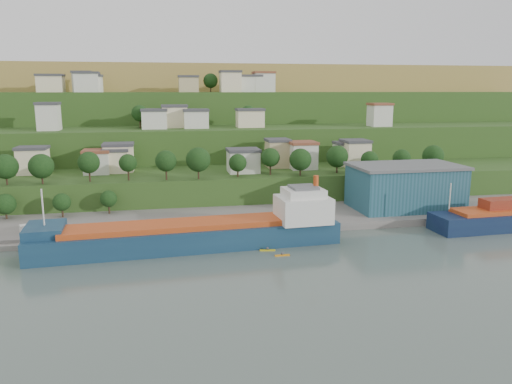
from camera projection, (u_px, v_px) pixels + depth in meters
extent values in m
plane|color=#4C5D55|center=(260.00, 255.00, 110.53)|extent=(500.00, 500.00, 0.00)
cube|color=slate|center=(310.00, 219.00, 141.12)|extent=(220.00, 26.00, 4.00)
cube|color=slate|center=(22.00, 240.00, 121.73)|extent=(40.00, 18.00, 2.40)
cube|color=#284719|center=(227.00, 201.00, 164.45)|extent=(260.00, 32.00, 20.00)
cube|color=#284719|center=(217.00, 184.00, 193.33)|extent=(280.00, 32.00, 44.00)
cube|color=#284719|center=(210.00, 172.00, 222.21)|extent=(300.00, 32.00, 70.00)
cube|color=olive|center=(198.00, 152.00, 293.46)|extent=(360.00, 120.00, 96.00)
cube|color=beige|center=(33.00, 162.00, 156.01)|extent=(8.76, 7.37, 7.73)
cube|color=#3F3F44|center=(32.00, 148.00, 155.15)|extent=(9.36, 7.97, 0.90)
cube|color=silver|center=(97.00, 163.00, 156.77)|extent=(7.73, 7.98, 6.68)
cube|color=brown|center=(96.00, 151.00, 156.01)|extent=(8.33, 8.58, 0.90)
cube|color=beige|center=(116.00, 162.00, 159.51)|extent=(7.63, 8.40, 6.80)
cube|color=#3F3F44|center=(116.00, 150.00, 158.74)|extent=(8.23, 9.00, 0.90)
cube|color=beige|center=(119.00, 159.00, 160.92)|extent=(9.06, 7.99, 8.32)
cube|color=#3F3F44|center=(118.00, 144.00, 160.00)|extent=(9.66, 8.59, 0.90)
cube|color=silver|center=(243.00, 162.00, 159.33)|extent=(9.60, 8.87, 6.70)
cube|color=#3F3F44|center=(243.00, 150.00, 158.57)|extent=(10.20, 9.47, 0.90)
cube|color=tan|center=(278.00, 154.00, 169.84)|extent=(7.33, 8.32, 8.79)
cube|color=#3F3F44|center=(278.00, 140.00, 168.87)|extent=(7.93, 8.92, 0.90)
cube|color=silver|center=(302.00, 156.00, 166.58)|extent=(8.45, 8.84, 8.24)
cube|color=brown|center=(303.00, 143.00, 165.67)|extent=(9.05, 9.44, 0.90)
cube|color=silver|center=(349.00, 155.00, 174.21)|extent=(9.78, 7.56, 7.35)
cube|color=#3F3F44|center=(350.00, 143.00, 173.38)|extent=(10.38, 8.16, 0.90)
cube|color=beige|center=(355.00, 155.00, 170.47)|extent=(8.12, 8.92, 8.42)
cube|color=#3F3F44|center=(356.00, 141.00, 169.54)|extent=(8.72, 9.52, 0.90)
cube|color=silver|center=(49.00, 118.00, 173.94)|extent=(7.03, 7.51, 8.86)
cube|color=#3F3F44|center=(48.00, 103.00, 172.97)|extent=(7.63, 8.11, 0.90)
cube|color=silver|center=(154.00, 120.00, 181.56)|extent=(8.88, 7.84, 6.34)
cube|color=#3F3F44|center=(154.00, 110.00, 180.84)|extent=(9.48, 8.44, 0.90)
cube|color=beige|center=(175.00, 117.00, 187.63)|extent=(9.21, 8.75, 7.58)
cube|color=#3F3F44|center=(174.00, 106.00, 186.78)|extent=(9.81, 9.35, 0.90)
cube|color=tan|center=(185.00, 119.00, 188.85)|extent=(9.45, 7.52, 6.02)
cube|color=#3F3F44|center=(185.00, 110.00, 188.16)|extent=(10.05, 8.12, 0.90)
cube|color=silver|center=(196.00, 120.00, 184.51)|extent=(8.88, 7.56, 6.17)
cube|color=#3F3F44|center=(196.00, 110.00, 183.81)|extent=(9.48, 8.16, 0.90)
cube|color=beige|center=(250.00, 119.00, 188.87)|extent=(9.97, 7.09, 6.20)
cube|color=#3F3F44|center=(250.00, 110.00, 188.16)|extent=(10.57, 7.69, 0.90)
cube|color=silver|center=(380.00, 116.00, 193.92)|extent=(7.72, 7.15, 8.10)
cube|color=brown|center=(380.00, 104.00, 193.02)|extent=(8.32, 7.75, 0.90)
cube|color=beige|center=(51.00, 84.00, 201.36)|extent=(9.93, 7.57, 6.34)
cube|color=#3F3F44|center=(50.00, 75.00, 200.64)|extent=(10.53, 8.17, 0.90)
cube|color=silver|center=(83.00, 83.00, 206.91)|extent=(7.33, 8.52, 7.71)
cube|color=#3F3F44|center=(82.00, 72.00, 206.05)|extent=(7.93, 9.12, 0.90)
cube|color=silver|center=(87.00, 83.00, 201.32)|extent=(9.33, 7.29, 7.26)
cube|color=#3F3F44|center=(86.00, 73.00, 200.50)|extent=(9.93, 7.89, 0.90)
cube|color=silver|center=(92.00, 84.00, 204.35)|extent=(7.48, 8.40, 6.22)
cube|color=#3F3F44|center=(92.00, 76.00, 203.64)|extent=(8.08, 9.00, 0.90)
cube|color=tan|center=(188.00, 85.00, 211.88)|extent=(8.15, 7.28, 6.10)
cube|color=#3F3F44|center=(188.00, 76.00, 211.18)|extent=(8.75, 7.88, 0.90)
cube|color=beige|center=(230.00, 82.00, 210.33)|extent=(8.43, 7.77, 8.05)
cube|color=#3F3F44|center=(230.00, 72.00, 209.43)|extent=(9.03, 8.37, 0.90)
cube|color=silver|center=(249.00, 85.00, 215.68)|extent=(9.93, 7.83, 6.46)
cube|color=#3F3F44|center=(249.00, 76.00, 214.95)|extent=(10.53, 8.43, 0.90)
cube|color=silver|center=(264.00, 83.00, 216.54)|extent=(8.71, 7.77, 7.89)
cube|color=brown|center=(264.00, 72.00, 215.66)|extent=(9.31, 8.37, 0.90)
cylinder|color=#382619|center=(7.00, 179.00, 138.23)|extent=(0.50, 0.50, 3.24)
sphere|color=black|center=(5.00, 167.00, 137.52)|extent=(6.90, 6.90, 6.90)
cylinder|color=#382619|center=(42.00, 178.00, 139.67)|extent=(0.50, 0.50, 3.13)
sphere|color=black|center=(41.00, 166.00, 138.98)|extent=(6.90, 6.90, 6.90)
cylinder|color=#382619|center=(90.00, 175.00, 143.02)|extent=(0.50, 0.50, 3.87)
sphere|color=black|center=(89.00, 162.00, 142.29)|extent=(6.20, 6.20, 6.20)
cylinder|color=#382619|center=(128.00, 174.00, 145.15)|extent=(0.50, 0.50, 3.69)
sphere|color=black|center=(128.00, 163.00, 144.50)|extent=(5.21, 5.21, 5.21)
cylinder|color=#382619|center=(166.00, 173.00, 145.82)|extent=(0.50, 0.50, 3.90)
sphere|color=black|center=(166.00, 161.00, 145.08)|extent=(6.20, 6.20, 6.20)
cylinder|color=#382619|center=(198.00, 173.00, 147.07)|extent=(0.50, 0.50, 3.85)
sphere|color=black|center=(198.00, 160.00, 146.28)|extent=(7.20, 7.20, 7.20)
cylinder|color=#382619|center=(238.00, 172.00, 151.24)|extent=(0.50, 0.50, 2.80)
sphere|color=black|center=(238.00, 163.00, 150.67)|extent=(5.40, 5.40, 5.40)
cylinder|color=#382619|center=(270.00, 169.00, 154.53)|extent=(0.50, 0.50, 3.90)
sphere|color=black|center=(270.00, 157.00, 153.82)|extent=(5.82, 5.82, 5.82)
cylinder|color=#382619|center=(300.00, 171.00, 153.41)|extent=(0.50, 0.50, 3.11)
sphere|color=black|center=(300.00, 159.00, 152.72)|extent=(6.79, 6.79, 6.79)
cylinder|color=#382619|center=(337.00, 168.00, 158.39)|extent=(0.50, 0.50, 3.35)
sphere|color=black|center=(337.00, 156.00, 157.67)|extent=(6.96, 6.96, 6.96)
cylinder|color=#382619|center=(369.00, 169.00, 156.84)|extent=(0.50, 0.50, 2.95)
sphere|color=black|center=(369.00, 160.00, 156.25)|extent=(5.45, 5.45, 5.45)
cylinder|color=#382619|center=(401.00, 167.00, 160.24)|extent=(0.50, 0.50, 2.92)
sphere|color=black|center=(402.00, 158.00, 159.63)|extent=(5.67, 5.67, 5.67)
cylinder|color=#382619|center=(432.00, 166.00, 163.67)|extent=(0.50, 0.50, 2.90)
sphere|color=black|center=(433.00, 156.00, 163.00)|extent=(6.89, 6.89, 6.89)
cylinder|color=#382619|center=(143.00, 123.00, 187.78)|extent=(0.50, 0.50, 3.10)
sphere|color=black|center=(142.00, 115.00, 187.18)|extent=(5.29, 5.29, 5.29)
cylinder|color=#382619|center=(248.00, 121.00, 192.58)|extent=(0.50, 0.50, 3.94)
sphere|color=black|center=(248.00, 112.00, 191.90)|extent=(5.35, 5.35, 5.35)
cylinder|color=#382619|center=(211.00, 88.00, 214.32)|extent=(0.50, 0.50, 3.11)
sphere|color=black|center=(211.00, 81.00, 213.67)|extent=(6.21, 6.21, 6.21)
cylinder|color=#382619|center=(140.00, 123.00, 184.39)|extent=(0.50, 0.50, 3.84)
sphere|color=black|center=(140.00, 113.00, 183.68)|extent=(5.99, 5.99, 5.99)
cube|color=#122B45|center=(189.00, 242.00, 114.98)|extent=(70.86, 15.52, 7.03)
cube|color=#B94418|center=(180.00, 225.00, 113.80)|extent=(52.69, 12.36, 1.21)
cube|color=#122B45|center=(45.00, 230.00, 108.43)|extent=(8.72, 11.54, 2.01)
cube|color=silver|center=(303.00, 209.00, 118.60)|extent=(12.67, 10.79, 6.03)
cube|color=silver|center=(303.00, 193.00, 117.80)|extent=(9.53, 8.60, 2.01)
cube|color=#595B5E|center=(304.00, 187.00, 117.54)|extent=(6.40, 6.40, 0.60)
cylinder|color=#B94418|center=(316.00, 182.00, 117.84)|extent=(1.28, 1.28, 3.01)
cylinder|color=silver|center=(43.00, 207.00, 107.42)|extent=(0.38, 0.38, 8.03)
cube|color=silver|center=(60.00, 239.00, 109.42)|extent=(14.76, 12.22, 0.25)
cylinder|color=silver|center=(450.00, 196.00, 127.48)|extent=(0.32, 0.32, 6.79)
cube|color=maroon|center=(503.00, 203.00, 130.80)|extent=(11.84, 5.36, 2.52)
cube|color=#1C4A56|center=(405.00, 188.00, 144.88)|extent=(30.30, 18.51, 12.00)
cube|color=#595B5E|center=(406.00, 166.00, 143.60)|extent=(31.32, 19.53, 0.80)
cube|color=white|center=(33.00, 229.00, 121.65)|extent=(6.18, 4.43, 2.66)
cube|color=silver|center=(81.00, 230.00, 123.95)|extent=(4.28, 2.74, 0.80)
cube|color=orange|center=(282.00, 255.00, 109.82)|extent=(3.34, 0.62, 0.25)
sphere|color=#3F3F44|center=(282.00, 253.00, 109.73)|extent=(0.58, 0.58, 0.58)
cube|color=gold|center=(267.00, 250.00, 113.28)|extent=(3.60, 1.11, 0.27)
sphere|color=#3F3F44|center=(267.00, 248.00, 113.19)|extent=(0.62, 0.62, 0.62)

